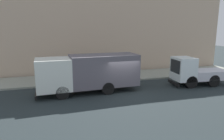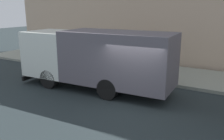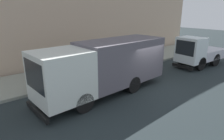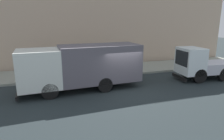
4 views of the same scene
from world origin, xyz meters
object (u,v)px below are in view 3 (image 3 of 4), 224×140
pedestrian_walking (50,62)px  traffic_cone_orange (37,81)px  large_utility_truck (105,65)px  pedestrian_third (53,65)px  small_flatbed_truck (198,53)px  pedestrian_standing (35,73)px

pedestrian_walking → traffic_cone_orange: bearing=-177.2°
large_utility_truck → traffic_cone_orange: large_utility_truck is taller
pedestrian_third → small_flatbed_truck: bearing=22.1°
small_flatbed_truck → pedestrian_walking: size_ratio=2.86×
pedestrian_standing → traffic_cone_orange: pedestrian_standing is taller
pedestrian_third → traffic_cone_orange: bearing=-105.9°
pedestrian_third → traffic_cone_orange: (-0.83, 1.44, -0.56)m
small_flatbed_truck → traffic_cone_orange: 12.58m
large_utility_truck → pedestrian_walking: 4.77m
pedestrian_third → traffic_cone_orange: 1.75m
small_flatbed_truck → traffic_cone_orange: (3.48, 12.07, -0.66)m
pedestrian_walking → pedestrian_third: bearing=-140.5°
large_utility_truck → pedestrian_standing: (2.84, 2.89, -0.60)m
small_flatbed_truck → pedestrian_third: size_ratio=3.02×
large_utility_truck → pedestrian_standing: size_ratio=4.74×
traffic_cone_orange → pedestrian_third: bearing=-60.0°
small_flatbed_truck → pedestrian_walking: (5.05, 10.53, -0.06)m
small_flatbed_truck → large_utility_truck: bearing=91.2°
pedestrian_standing → traffic_cone_orange: 0.57m
large_utility_truck → pedestrian_walking: (4.56, 1.29, -0.54)m
pedestrian_walking → pedestrian_third: 0.74m
large_utility_truck → pedestrian_third: large_utility_truck is taller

